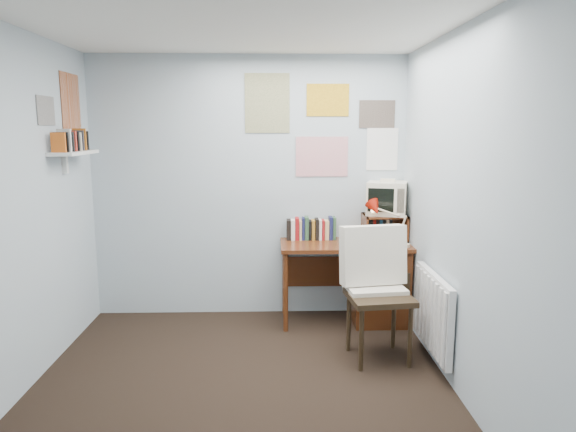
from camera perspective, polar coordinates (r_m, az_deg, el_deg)
The scene contains 14 objects.
ground at distance 3.67m, azimuth -5.42°, elevation -20.03°, with size 3.50×3.50×0.00m, color black.
back_wall at distance 4.97m, azimuth -4.34°, elevation 3.12°, with size 3.00×0.02×2.50m, color #AABCC2.
right_wall at distance 3.47m, azimuth 19.79°, elevation -0.28°, with size 0.02×3.50×2.50m, color #AABCC2.
ceiling at distance 3.26m, azimuth -6.17°, elevation 21.76°, with size 3.00×3.50×0.02m, color white.
desk at distance 4.96m, azimuth 9.40°, elevation -6.98°, with size 1.20×0.55×0.76m.
desk_chair at distance 4.13m, azimuth 10.11°, elevation -8.88°, with size 0.52×0.50×1.02m, color black.
desk_lamp at distance 4.73m, azimuth 12.87°, elevation -1.18°, with size 0.26×0.22×0.37m, color #B21B0B.
tv_riser at distance 4.97m, azimuth 10.65°, elevation -1.27°, with size 0.40×0.30×0.25m, color #552913.
crt_tv at distance 4.95m, azimuth 10.97°, elevation 2.14°, with size 0.36×0.33×0.34m, color beige.
book_row at distance 4.95m, azimuth 3.32°, elevation -1.34°, with size 0.60×0.14×0.22m, color #552913.
radiator at distance 4.17m, azimuth 15.83°, elevation -10.27°, with size 0.09×0.80×0.60m, color white.
wall_shelf at distance 4.58m, azimuth -22.68°, elevation 6.50°, with size 0.20×0.62×0.24m, color white.
posters_back at distance 4.94m, azimuth 3.82°, elevation 10.07°, with size 1.20×0.01×0.90m, color white.
posters_left at distance 4.62m, azimuth -24.10°, elevation 11.15°, with size 0.01×0.70×0.60m, color white.
Camera 1 is at (0.24, -3.18, 1.82)m, focal length 32.00 mm.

